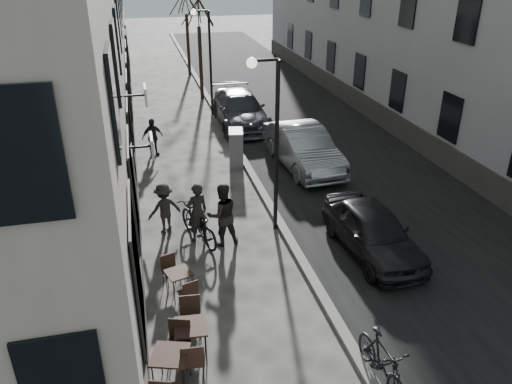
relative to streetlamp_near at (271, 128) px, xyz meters
name	(u,v)px	position (x,y,z in m)	size (l,w,h in m)	color
ground	(357,378)	(0.17, -6.00, -3.16)	(120.00, 120.00, 0.00)	#393634
road	(296,120)	(4.02, 10.00, -3.16)	(7.30, 60.00, 0.00)	black
kerb	(223,124)	(0.37, 10.00, -3.10)	(0.25, 60.00, 0.12)	slate
streetlamp_near	(271,128)	(0.00, 0.00, 0.00)	(0.90, 0.28, 5.09)	black
streetlamp_far	(206,51)	(0.00, 12.00, 0.00)	(0.90, 0.28, 5.09)	black
tree_near	(198,11)	(0.07, 15.00, 1.50)	(2.40, 2.40, 5.70)	black
tree_far	(186,1)	(0.07, 21.00, 1.50)	(2.40, 2.40, 5.70)	black
bistro_set_a	(171,367)	(-3.34, -5.37, -2.67)	(0.93, 1.68, 0.96)	black
bistro_set_b	(192,338)	(-2.88, -4.67, -2.67)	(0.71, 1.63, 0.95)	black
bistro_set_c	(179,282)	(-2.93, -2.61, -2.74)	(0.78, 1.43, 0.81)	black
utility_cabinet	(236,148)	(0.01, 5.05, -2.45)	(0.52, 0.95, 1.42)	slate
bicycle	(198,223)	(-2.15, -0.12, -2.62)	(0.72, 2.07, 1.09)	black
cyclist_rider	(197,212)	(-2.15, -0.12, -2.27)	(0.65, 0.43, 1.78)	black
pedestrian_near	(222,215)	(-1.50, -0.47, -2.24)	(0.90, 0.70, 1.85)	black
pedestrian_mid	(164,208)	(-3.02, 0.60, -2.39)	(1.00, 0.57, 1.54)	#292724
pedestrian_far	(152,137)	(-3.04, 6.93, -2.39)	(0.90, 0.37, 1.53)	black
car_near	(373,231)	(2.39, -1.87, -2.49)	(1.58, 3.94, 1.34)	black
car_mid	(303,148)	(2.47, 4.34, -2.37)	(1.66, 4.77, 1.57)	#9B9DA4
car_far	(240,109)	(1.17, 9.88, -2.39)	(2.16, 5.32, 1.54)	#303139
moped	(382,363)	(0.52, -6.25, -2.61)	(0.52, 1.83, 1.10)	black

